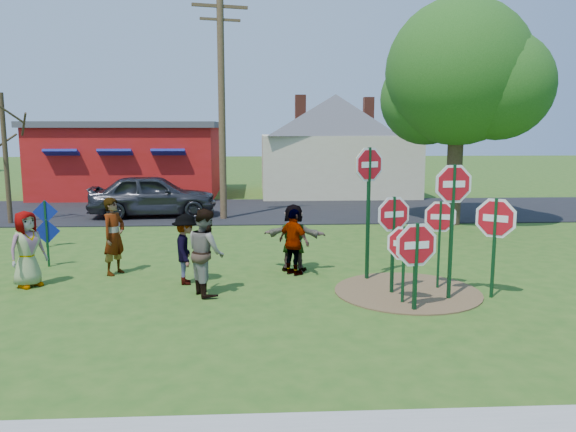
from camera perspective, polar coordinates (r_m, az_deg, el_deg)
The scene contains 24 objects.
ground at distance 13.34m, azimuth -8.31°, elevation -6.73°, with size 120.00×120.00×0.00m, color #2B5618.
road at distance 24.58m, azimuth -5.94°, elevation 0.55°, with size 120.00×7.50×0.04m, color black.
dirt_patch at distance 12.75m, azimuth 12.02°, elevation -7.50°, with size 3.20×3.20×0.03m, color brown.
red_building at distance 31.55m, azimuth -15.50°, elevation 5.66°, with size 9.40×7.69×3.90m.
cream_house at distance 31.10m, azimuth 4.82°, elevation 7.68°, with size 9.40×9.40×6.50m.
stop_sign_a at distance 11.66m, azimuth 11.70°, elevation -3.29°, with size 0.87×0.46×1.74m.
stop_sign_b at distance 13.19m, azimuth 8.22°, elevation 3.75°, with size 0.97×0.53×3.29m.
stop_sign_c at distance 12.01m, azimuth 16.40°, elevation 1.54°, with size 1.09×0.15×2.99m.
stop_sign_d at distance 12.85m, azimuth 15.18°, elevation -0.71°, with size 0.92×0.23×2.11m.
stop_sign_e at distance 11.22m, azimuth 12.88°, elevation -3.38°, with size 1.16×0.24×1.92m.
stop_sign_f at distance 12.53m, azimuth 20.32°, elevation -0.80°, with size 0.94×0.70×2.29m.
stop_sign_g at distance 12.23m, azimuth 10.66°, elevation -0.71°, with size 1.00×0.29×2.27m.
blue_diamond_c at distance 15.83m, azimuth -23.27°, elevation -2.01°, with size 0.63×0.19×1.25m.
blue_diamond_d at distance 18.44m, azimuth -23.41°, elevation -0.19°, with size 0.72×0.10×1.44m.
person_a at distance 14.00m, azimuth -24.98°, elevation -3.06°, with size 0.85×0.55×1.75m, color #435A95.
person_b at distance 14.42m, azimuth -17.26°, elevation -1.97°, with size 0.70×0.46×1.91m, color #277F6E.
person_c at distance 12.23m, azimuth -8.34°, elevation -3.62°, with size 0.91×0.71×1.88m, color brown.
person_d at distance 13.15m, azimuth -10.32°, elevation -3.34°, with size 1.06×0.61×1.63m, color #2D2D32.
person_e at distance 13.72m, azimuth 0.61°, elevation -2.68°, with size 0.96×0.40×1.64m, color #4B2951.
person_f at distance 14.12m, azimuth 0.58°, elevation -2.19°, with size 1.59×0.51×1.71m, color #1B4F24.
suv at distance 23.33m, azimuth -13.54°, elevation 2.07°, with size 2.02×5.02×1.71m, color #2A2A2F.
utility_pole at distance 22.16m, azimuth -6.75°, elevation 11.42°, with size 2.09×0.61×8.68m.
leafy_tree at distance 21.83m, azimuth 17.27°, elevation 13.03°, with size 5.78×5.28×8.22m.
bare_tree_west at distance 23.35m, azimuth -26.87°, elevation 6.91°, with size 1.80×1.80×4.86m.
Camera 1 is at (1.22, -12.79, 3.57)m, focal length 35.00 mm.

